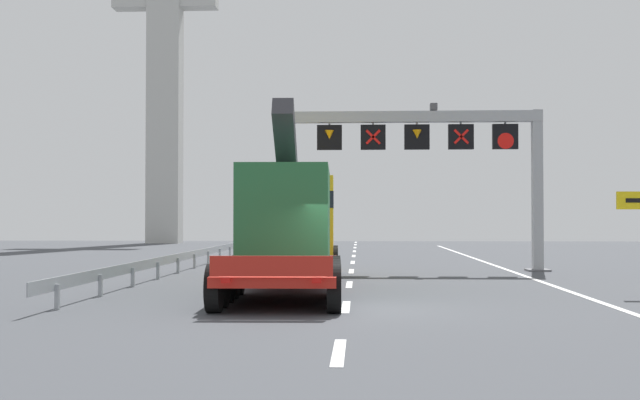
% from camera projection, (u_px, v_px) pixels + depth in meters
% --- Properties ---
extents(ground, '(112.00, 112.00, 0.00)m').
position_uv_depth(ground, '(355.00, 309.00, 18.61)').
color(ground, '#424449').
extents(lane_markings, '(0.20, 60.70, 0.01)m').
position_uv_depth(lane_markings, '(353.00, 259.00, 41.64)').
color(lane_markings, silver).
rests_on(lane_markings, ground).
extents(edge_line_right, '(0.20, 63.00, 0.01)m').
position_uv_depth(edge_line_right, '(520.00, 274.00, 30.28)').
color(edge_line_right, silver).
rests_on(edge_line_right, ground).
extents(overhead_lane_gantry, '(10.34, 0.90, 6.82)m').
position_uv_depth(overhead_lane_gantry, '(446.00, 142.00, 32.42)').
color(overhead_lane_gantry, '#9EA0A5').
rests_on(overhead_lane_gantry, ground).
extents(heavy_haul_truck_red, '(3.36, 14.12, 5.30)m').
position_uv_depth(heavy_haul_truck_red, '(292.00, 223.00, 25.33)').
color(heavy_haul_truck_red, red).
rests_on(heavy_haul_truck_red, ground).
extents(guardrail_left, '(0.13, 27.77, 0.76)m').
position_uv_depth(guardrail_left, '(177.00, 259.00, 30.83)').
color(guardrail_left, '#999EA3').
rests_on(guardrail_left, ground).
extents(bridge_pylon_distant, '(9.00, 2.00, 33.75)m').
position_uv_depth(bridge_pylon_distant, '(165.00, 43.00, 68.69)').
color(bridge_pylon_distant, '#B7B7B2').
rests_on(bridge_pylon_distant, ground).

